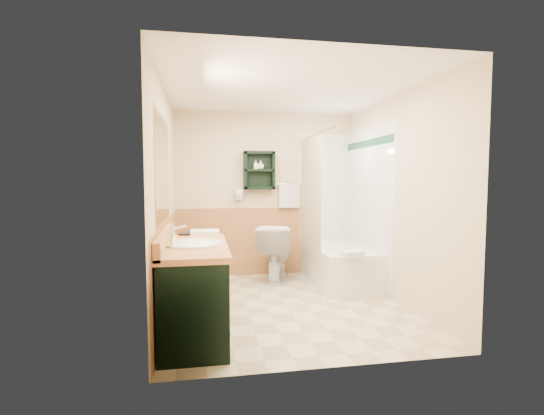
% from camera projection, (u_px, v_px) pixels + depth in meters
% --- Properties ---
extents(floor, '(3.00, 3.00, 0.00)m').
position_uv_depth(floor, '(286.00, 305.00, 4.45)').
color(floor, beige).
rests_on(floor, ground).
extents(back_wall, '(2.60, 0.04, 2.40)m').
position_uv_depth(back_wall, '(265.00, 194.00, 5.85)').
color(back_wall, beige).
rests_on(back_wall, ground).
extents(left_wall, '(0.04, 3.00, 2.40)m').
position_uv_depth(left_wall, '(163.00, 200.00, 4.13)').
color(left_wall, beige).
rests_on(left_wall, ground).
extents(right_wall, '(0.04, 3.00, 2.40)m').
position_uv_depth(right_wall, '(397.00, 198.00, 4.59)').
color(right_wall, beige).
rests_on(right_wall, ground).
extents(ceiling, '(2.60, 3.00, 0.04)m').
position_uv_depth(ceiling, '(287.00, 87.00, 4.27)').
color(ceiling, white).
rests_on(ceiling, back_wall).
extents(wainscot_left, '(2.98, 2.98, 1.00)m').
position_uv_depth(wainscot_left, '(168.00, 266.00, 4.19)').
color(wainscot_left, '#BB824C').
rests_on(wainscot_left, left_wall).
extents(wainscot_back, '(2.58, 2.58, 1.00)m').
position_uv_depth(wainscot_back, '(265.00, 241.00, 5.87)').
color(wainscot_back, '#BB824C').
rests_on(wainscot_back, back_wall).
extents(mirror_frame, '(1.30, 1.30, 1.00)m').
position_uv_depth(mirror_frame, '(162.00, 171.00, 3.58)').
color(mirror_frame, brown).
rests_on(mirror_frame, left_wall).
extents(mirror_glass, '(1.20, 1.20, 0.90)m').
position_uv_depth(mirror_glass, '(163.00, 171.00, 3.58)').
color(mirror_glass, white).
rests_on(mirror_glass, left_wall).
extents(tile_right, '(1.50, 1.50, 2.10)m').
position_uv_depth(tile_right, '(367.00, 207.00, 5.33)').
color(tile_right, white).
rests_on(tile_right, right_wall).
extents(tile_back, '(0.95, 0.95, 2.10)m').
position_uv_depth(tile_back, '(332.00, 204.00, 6.00)').
color(tile_back, white).
rests_on(tile_back, back_wall).
extents(tile_accent, '(1.50, 1.50, 0.10)m').
position_uv_depth(tile_accent, '(367.00, 143.00, 5.27)').
color(tile_accent, '#12422A').
rests_on(tile_accent, right_wall).
extents(wall_shelf, '(0.45, 0.15, 0.55)m').
position_uv_depth(wall_shelf, '(259.00, 170.00, 5.70)').
color(wall_shelf, black).
rests_on(wall_shelf, back_wall).
extents(hair_dryer, '(0.10, 0.24, 0.18)m').
position_uv_depth(hair_dryer, '(239.00, 195.00, 5.69)').
color(hair_dryer, silver).
rests_on(hair_dryer, back_wall).
extents(towel_bar, '(0.40, 0.06, 0.40)m').
position_uv_depth(towel_bar, '(289.00, 184.00, 5.83)').
color(towel_bar, silver).
rests_on(towel_bar, back_wall).
extents(curtain_rod, '(0.03, 1.60, 0.03)m').
position_uv_depth(curtain_rod, '(314.00, 135.00, 5.13)').
color(curtain_rod, silver).
rests_on(curtain_rod, back_wall).
extents(shower_curtain, '(1.05, 1.05, 1.70)m').
position_uv_depth(shower_curtain, '(310.00, 199.00, 5.36)').
color(shower_curtain, '#B9AA8C').
rests_on(shower_curtain, curtain_rod).
extents(vanity, '(0.59, 1.32, 0.84)m').
position_uv_depth(vanity, '(195.00, 290.00, 3.57)').
color(vanity, black).
rests_on(vanity, ground).
extents(bathtub, '(0.76, 1.50, 0.50)m').
position_uv_depth(bathtub, '(338.00, 264.00, 5.43)').
color(bathtub, silver).
rests_on(bathtub, ground).
extents(toilet, '(0.68, 0.90, 0.79)m').
position_uv_depth(toilet, '(276.00, 253.00, 5.51)').
color(toilet, silver).
rests_on(toilet, ground).
extents(counter_towel, '(0.30, 0.24, 0.04)m').
position_uv_depth(counter_towel, '(205.00, 232.00, 4.23)').
color(counter_towel, silver).
rests_on(counter_towel, vanity).
extents(vanity_book, '(0.15, 0.04, 0.20)m').
position_uv_depth(vanity_book, '(179.00, 225.00, 4.17)').
color(vanity_book, black).
rests_on(vanity_book, vanity).
extents(tub_towel, '(0.23, 0.19, 0.07)m').
position_uv_depth(tub_towel, '(352.00, 254.00, 4.65)').
color(tub_towel, silver).
rests_on(tub_towel, bathtub).
extents(soap_bottle_a, '(0.07, 0.14, 0.06)m').
position_uv_depth(soap_bottle_a, '(256.00, 167.00, 5.68)').
color(soap_bottle_a, silver).
rests_on(soap_bottle_a, wall_shelf).
extents(soap_bottle_b, '(0.12, 0.14, 0.10)m').
position_uv_depth(soap_bottle_b, '(261.00, 166.00, 5.69)').
color(soap_bottle_b, silver).
rests_on(soap_bottle_b, wall_shelf).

